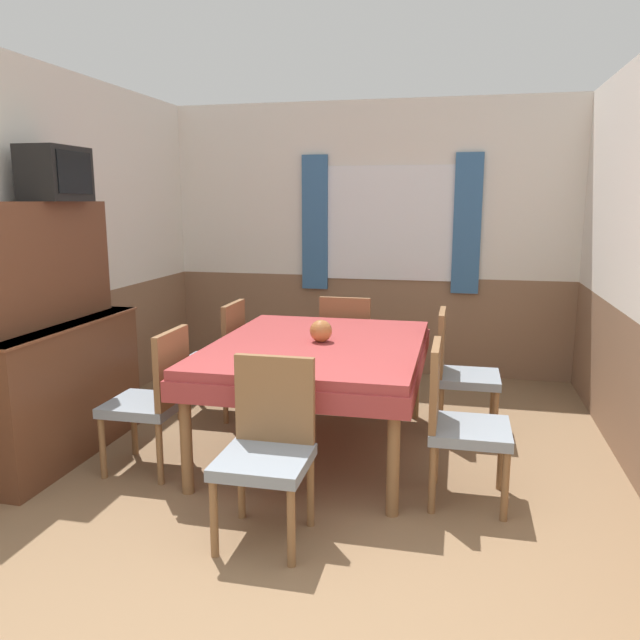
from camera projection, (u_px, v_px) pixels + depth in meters
name	position (u px, v px, depth m)	size (l,w,h in m)	color
wall_back	(370.00, 239.00, 6.02)	(4.26, 0.10, 2.60)	white
wall_left	(52.00, 255.00, 4.41)	(0.05, 4.61, 2.60)	white
dining_table	(318.00, 357.00, 4.15)	(1.38, 1.78, 0.75)	#9E3838
chair_head_window	(347.00, 344.00, 5.26)	(0.44, 0.44, 0.90)	brown
chair_left_near	(154.00, 396.00, 3.87)	(0.44, 0.44, 0.90)	brown
chair_right_near	(457.00, 419.00, 3.47)	(0.44, 0.44, 0.90)	brown
chair_left_far	(219.00, 355.00, 4.90)	(0.44, 0.44, 0.90)	brown
chair_right_far	(459.00, 369.00, 4.50)	(0.44, 0.44, 0.90)	brown
chair_head_near	(268.00, 444.00, 3.11)	(0.44, 0.44, 0.90)	brown
sideboard	(51.00, 353.00, 4.05)	(0.46, 1.39, 1.67)	brown
tv	(55.00, 174.00, 3.98)	(0.29, 0.44, 0.35)	black
vase	(321.00, 331.00, 4.12)	(0.15, 0.15, 0.15)	#B26B38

